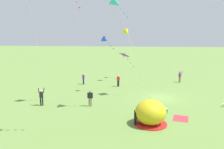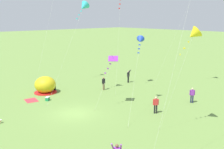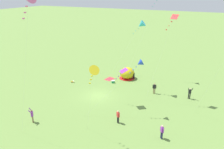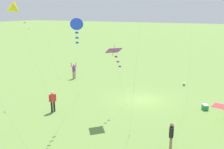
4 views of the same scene
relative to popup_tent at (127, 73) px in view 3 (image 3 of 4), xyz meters
name	(u,v)px [view 3 (image 3 of 4)]	position (x,y,z in m)	size (l,w,h in m)	color
ground_plane	(98,96)	(8.54, -1.39, -1.00)	(300.00, 300.00, 0.00)	olive
popup_tent	(127,73)	(0.00, 0.00, 0.00)	(2.81, 2.81, 2.10)	gold
picnic_blanket	(110,79)	(1.73, -2.76, -0.99)	(1.70, 1.30, 0.01)	#CC333D
cooler_box	(113,82)	(3.03, -1.40, -0.78)	(0.60, 0.65, 0.44)	#1E8C4C
toddler_crawling	(73,82)	(6.03, -7.91, -0.82)	(0.34, 0.55, 0.32)	gold
person_near_tent	(190,93)	(3.38, 11.45, 0.00)	(0.60, 0.71, 1.89)	black
person_watching_sky	(162,131)	(14.54, 10.07, -0.03)	(0.47, 0.43, 1.72)	#1E2347
person_with_toddler	(154,88)	(3.96, 6.23, -0.03)	(0.30, 0.58, 1.72)	#8C7251
person_flying_kite	(32,115)	(18.37, -5.01, 0.00)	(0.72, 0.68, 1.89)	#8C7251
person_far_back	(118,116)	(13.87, 4.51, -0.03)	(0.41, 0.50, 1.72)	black
kite_red	(173,20)	(4.94, 8.25, 10.60)	(2.39, 3.23, 12.33)	silver
kite_purple	(123,72)	(9.15, 3.02, 3.91)	(1.38, 3.31, 5.49)	silver
kite_blue	(140,63)	(10.49, 5.81, 5.91)	(4.57, 6.44, 7.45)	silver
kite_cyan	(141,25)	(3.71, 3.48, 9.49)	(1.60, 6.64, 11.19)	silver
kite_yellow	(93,72)	(17.98, 3.68, 7.01)	(2.25, 2.77, 8.67)	silver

